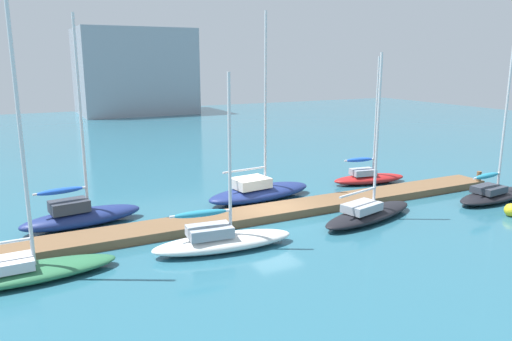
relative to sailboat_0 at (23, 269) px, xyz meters
name	(u,v)px	position (x,y,z in m)	size (l,w,h in m)	color
ground_plane	(273,216)	(11.87, 2.63, -0.49)	(120.00, 120.00, 0.00)	#286075
dock_pier	(274,212)	(11.87, 2.63, -0.28)	(29.37, 2.03, 0.42)	brown
dock_piling_far_end	(479,180)	(26.15, 1.77, 0.04)	(0.28, 0.28, 1.05)	brown
sailboat_0	(23,269)	(0.00, 0.00, 0.00)	(6.54, 1.99, 10.90)	#2D7047
sailboat_1	(81,214)	(2.75, 5.45, 0.13)	(5.94, 2.48, 9.98)	navy
sailboat_2	(222,239)	(7.62, -0.48, 0.02)	(6.26, 2.31, 7.44)	white
sailboat_3	(259,190)	(12.54, 5.55, 0.09)	(6.87, 2.97, 10.46)	navy
sailboat_4	(368,212)	(15.72, -0.22, -0.04)	(6.63, 3.23, 8.24)	black
sailboat_5	(368,176)	(20.65, 5.75, 0.02)	(5.20, 2.24, 8.11)	#B21E1E
sailboat_6	(493,193)	(24.37, -0.67, 0.01)	(5.90, 2.41, 9.71)	black
mooring_buoy_yellow	(511,210)	(22.74, -3.00, -0.15)	(0.67, 0.67, 0.67)	yellow
harbor_building_distant	(134,72)	(17.73, 56.18, 5.66)	(16.17, 12.38, 12.30)	#9399A3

